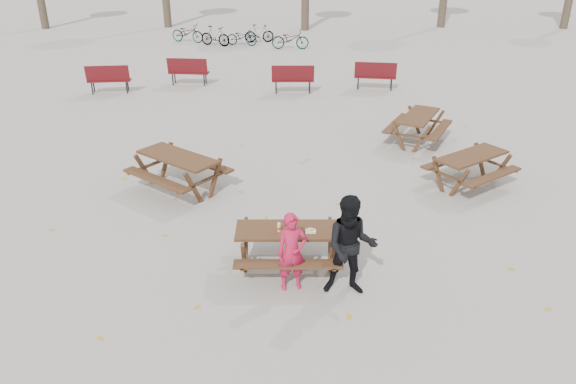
{
  "coord_description": "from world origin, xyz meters",
  "views": [
    {
      "loc": [
        -0.01,
        -8.38,
        5.5
      ],
      "look_at": [
        0.0,
        1.0,
        1.0
      ],
      "focal_mm": 35.0,
      "sensor_mm": 36.0,
      "label": 1
    }
  ],
  "objects_px": {
    "food_tray": "(311,231)",
    "soda_bottle": "(279,228)",
    "adult": "(351,246)",
    "main_picnic_table": "(288,239)",
    "child": "(292,252)",
    "picnic_table_far": "(418,129)",
    "picnic_table_north": "(179,173)",
    "picnic_table_east": "(470,170)"
  },
  "relations": [
    {
      "from": "child",
      "to": "food_tray",
      "type": "bearing_deg",
      "value": 43.87
    },
    {
      "from": "soda_bottle",
      "to": "picnic_table_north",
      "type": "xyz_separation_m",
      "value": [
        -2.3,
        3.28,
        -0.43
      ]
    },
    {
      "from": "food_tray",
      "to": "child",
      "type": "distance_m",
      "value": 0.59
    },
    {
      "from": "child",
      "to": "picnic_table_east",
      "type": "relative_size",
      "value": 0.77
    },
    {
      "from": "food_tray",
      "to": "child",
      "type": "xyz_separation_m",
      "value": [
        -0.32,
        -0.49,
        -0.11
      ]
    },
    {
      "from": "child",
      "to": "picnic_table_far",
      "type": "distance_m",
      "value": 7.74
    },
    {
      "from": "soda_bottle",
      "to": "adult",
      "type": "bearing_deg",
      "value": -29.46
    },
    {
      "from": "main_picnic_table",
      "to": "soda_bottle",
      "type": "bearing_deg",
      "value": -154.25
    },
    {
      "from": "main_picnic_table",
      "to": "food_tray",
      "type": "distance_m",
      "value": 0.45
    },
    {
      "from": "soda_bottle",
      "to": "adult",
      "type": "height_order",
      "value": "adult"
    },
    {
      "from": "child",
      "to": "picnic_table_far",
      "type": "height_order",
      "value": "child"
    },
    {
      "from": "picnic_table_far",
      "to": "picnic_table_east",
      "type": "bearing_deg",
      "value": -140.92
    },
    {
      "from": "adult",
      "to": "picnic_table_north",
      "type": "relative_size",
      "value": 0.89
    },
    {
      "from": "food_tray",
      "to": "child",
      "type": "bearing_deg",
      "value": -123.12
    },
    {
      "from": "picnic_table_north",
      "to": "food_tray",
      "type": "bearing_deg",
      "value": -11.28
    },
    {
      "from": "picnic_table_east",
      "to": "soda_bottle",
      "type": "bearing_deg",
      "value": -176.42
    },
    {
      "from": "child",
      "to": "picnic_table_north",
      "type": "height_order",
      "value": "child"
    },
    {
      "from": "main_picnic_table",
      "to": "picnic_table_north",
      "type": "bearing_deg",
      "value": 127.49
    },
    {
      "from": "adult",
      "to": "picnic_table_north",
      "type": "bearing_deg",
      "value": 134.81
    },
    {
      "from": "picnic_table_north",
      "to": "picnic_table_far",
      "type": "distance_m",
      "value": 6.78
    },
    {
      "from": "food_tray",
      "to": "adult",
      "type": "distance_m",
      "value": 0.87
    },
    {
      "from": "food_tray",
      "to": "child",
      "type": "height_order",
      "value": "child"
    },
    {
      "from": "food_tray",
      "to": "picnic_table_far",
      "type": "xyz_separation_m",
      "value": [
        3.2,
        6.4,
        -0.4
      ]
    },
    {
      "from": "main_picnic_table",
      "to": "picnic_table_far",
      "type": "distance_m",
      "value": 7.24
    },
    {
      "from": "picnic_table_north",
      "to": "soda_bottle",
      "type": "bearing_deg",
      "value": -16.78
    },
    {
      "from": "picnic_table_north",
      "to": "adult",
      "type": "bearing_deg",
      "value": -10.53
    },
    {
      "from": "main_picnic_table",
      "to": "adult",
      "type": "relative_size",
      "value": 1.04
    },
    {
      "from": "main_picnic_table",
      "to": "picnic_table_east",
      "type": "height_order",
      "value": "main_picnic_table"
    },
    {
      "from": "food_tray",
      "to": "picnic_table_north",
      "type": "relative_size",
      "value": 0.09
    },
    {
      "from": "child",
      "to": "picnic_table_north",
      "type": "xyz_separation_m",
      "value": [
        -2.52,
        3.8,
        -0.27
      ]
    },
    {
      "from": "adult",
      "to": "main_picnic_table",
      "type": "bearing_deg",
      "value": 147.44
    },
    {
      "from": "soda_bottle",
      "to": "picnic_table_far",
      "type": "height_order",
      "value": "soda_bottle"
    },
    {
      "from": "picnic_table_east",
      "to": "picnic_table_far",
      "type": "relative_size",
      "value": 0.97
    },
    {
      "from": "child",
      "to": "adult",
      "type": "xyz_separation_m",
      "value": [
        0.94,
        -0.13,
        0.18
      ]
    },
    {
      "from": "food_tray",
      "to": "soda_bottle",
      "type": "distance_m",
      "value": 0.54
    },
    {
      "from": "child",
      "to": "adult",
      "type": "bearing_deg",
      "value": -20.74
    },
    {
      "from": "main_picnic_table",
      "to": "picnic_table_far",
      "type": "bearing_deg",
      "value": 60.33
    },
    {
      "from": "main_picnic_table",
      "to": "food_tray",
      "type": "relative_size",
      "value": 10.0
    },
    {
      "from": "food_tray",
      "to": "adult",
      "type": "xyz_separation_m",
      "value": [
        0.62,
        -0.62,
        0.07
      ]
    },
    {
      "from": "food_tray",
      "to": "soda_bottle",
      "type": "relative_size",
      "value": 1.06
    },
    {
      "from": "main_picnic_table",
      "to": "picnic_table_east",
      "type": "xyz_separation_m",
      "value": [
        4.19,
        3.43,
        -0.2
      ]
    },
    {
      "from": "child",
      "to": "adult",
      "type": "height_order",
      "value": "adult"
    }
  ]
}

